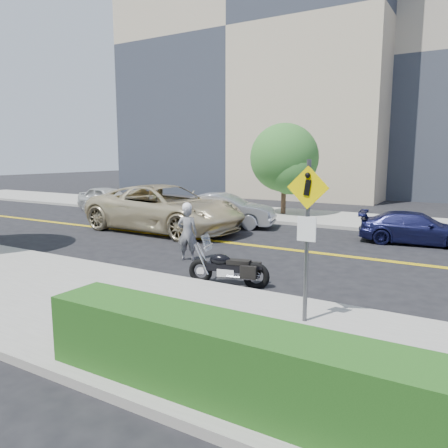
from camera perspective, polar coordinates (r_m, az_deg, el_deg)
name	(u,v)px	position (r m, az deg, el deg)	size (l,w,h in m)	color
ground_plane	(255,246)	(15.73, 4.01, -2.84)	(120.00, 120.00, 0.00)	black
sidewalk_near	(97,305)	(9.83, -16.30, -10.06)	(60.00, 5.00, 0.15)	#9E9B91
sidewalk_far	(321,218)	(22.59, 12.57, 0.77)	(60.00, 5.00, 0.15)	#9E9B91
building_left	(267,46)	(40.63, 5.61, 22.16)	(22.00, 14.00, 25.00)	tan
hedge	(368,399)	(5.24, 18.26, -20.88)	(9.00, 0.90, 1.00)	#235619
pedestrian_sign	(307,226)	(8.03, 10.79, -0.20)	(0.78, 0.08, 3.00)	#4C4C51
motorcyclist	(187,231)	(13.48, -4.81, -0.98)	(0.73, 0.61, 1.80)	silver
motorcycle	(229,260)	(10.92, 0.60, -4.79)	(2.04, 0.62, 1.24)	black
suv	(165,208)	(18.70, -7.72, 2.05)	(3.27, 7.10, 1.97)	beige
parked_car_white	(108,199)	(25.80, -14.93, 3.15)	(1.72, 4.28, 1.46)	silver
parked_car_silver	(224,210)	(19.72, 0.01, 1.80)	(1.59, 4.57, 1.50)	#9A9CA1
parked_car_blue	(416,228)	(17.41, 23.80, -0.50)	(1.63, 4.02, 1.17)	#161844
tree_far_a	(284,158)	(23.19, 7.88, 8.56)	(3.56, 3.56, 4.87)	#382619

